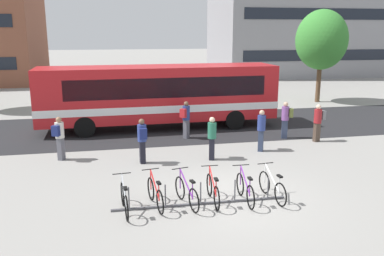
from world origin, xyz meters
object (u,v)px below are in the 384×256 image
at_px(parked_bicycle_purple_2, 187,193).
at_px(commuter_navy_pack_4, 59,135).
at_px(parked_bicycle_red_3, 213,190).
at_px(street_tree_0, 322,40).
at_px(commuter_black_pack_2, 261,127).
at_px(commuter_black_pack_6, 212,135).
at_px(commuter_red_pack_5, 186,117).
at_px(commuter_grey_pack_3, 318,120).
at_px(commuter_olive_pack_1, 286,117).
at_px(parked_bicycle_white_5, 272,187).
at_px(parked_bicycle_red_1, 155,194).
at_px(parked_bicycle_purple_4, 245,190).
at_px(city_bus, 158,94).
at_px(parked_bicycle_silver_0, 124,200).
at_px(commuter_navy_pack_0, 142,138).

relative_size(parked_bicycle_purple_2, commuter_navy_pack_4, 0.98).
relative_size(parked_bicycle_red_3, street_tree_0, 0.27).
height_order(commuter_black_pack_2, commuter_black_pack_6, commuter_black_pack_2).
bearing_deg(commuter_red_pack_5, commuter_grey_pack_3, -62.57).
bearing_deg(commuter_black_pack_2, parked_bicycle_red_3, -5.96).
bearing_deg(street_tree_0, commuter_black_pack_6, -132.86).
bearing_deg(commuter_olive_pack_1, parked_bicycle_red_3, 69.85).
height_order(parked_bicycle_white_5, commuter_black_pack_6, commuter_black_pack_6).
bearing_deg(commuter_grey_pack_3, commuter_navy_pack_4, -10.67).
xyz_separation_m(parked_bicycle_red_1, parked_bicycle_purple_4, (2.65, -0.16, 0.00)).
height_order(parked_bicycle_purple_4, commuter_navy_pack_4, commuter_navy_pack_4).
height_order(city_bus, street_tree_0, street_tree_0).
height_order(parked_bicycle_silver_0, commuter_navy_pack_4, commuter_navy_pack_4).
height_order(commuter_black_pack_2, commuter_red_pack_5, same).
xyz_separation_m(parked_bicycle_purple_4, commuter_black_pack_2, (2.31, 4.86, 0.63)).
xyz_separation_m(commuter_navy_pack_0, commuter_grey_pack_3, (8.08, 1.62, -0.01)).
bearing_deg(parked_bicycle_white_5, parked_bicycle_red_3, 80.87).
height_order(parked_bicycle_purple_2, commuter_olive_pack_1, commuter_olive_pack_1).
relative_size(parked_bicycle_silver_0, commuter_black_pack_6, 1.00).
relative_size(city_bus, commuter_grey_pack_3, 7.02).
height_order(parked_bicycle_purple_2, commuter_navy_pack_4, commuter_navy_pack_4).
bearing_deg(parked_bicycle_silver_0, commuter_black_pack_2, -54.29).
distance_m(commuter_olive_pack_1, commuter_red_pack_5, 4.67).
bearing_deg(parked_bicycle_purple_4, parked_bicycle_silver_0, 91.80).
distance_m(commuter_navy_pack_4, commuter_black_pack_6, 5.92).
bearing_deg(city_bus, commuter_black_pack_2, 125.84).
bearing_deg(parked_bicycle_purple_2, parked_bicycle_white_5, -104.27).
xyz_separation_m(commuter_grey_pack_3, commuter_navy_pack_4, (-11.20, -0.59, 0.01)).
distance_m(parked_bicycle_purple_2, parked_bicycle_purple_4, 1.75).
bearing_deg(parked_bicycle_white_5, parked_bicycle_red_1, 81.95).
xyz_separation_m(parked_bicycle_silver_0, commuter_navy_pack_4, (-2.29, 5.25, 0.61)).
bearing_deg(parked_bicycle_purple_4, commuter_grey_pack_3, -42.04).
bearing_deg(street_tree_0, commuter_grey_pack_3, -118.04).
bearing_deg(commuter_navy_pack_0, parked_bicycle_red_1, 175.35).
bearing_deg(parked_bicycle_purple_2, commuter_olive_pack_1, -55.19).
bearing_deg(commuter_navy_pack_0, commuter_olive_pack_1, -76.03).
height_order(commuter_red_pack_5, street_tree_0, street_tree_0).
bearing_deg(commuter_black_pack_2, parked_bicycle_silver_0, -21.29).
bearing_deg(parked_bicycle_purple_4, commuter_navy_pack_4, 49.18).
distance_m(parked_bicycle_red_3, commuter_black_pack_6, 4.16).
relative_size(city_bus, commuter_red_pack_5, 6.86).
relative_size(parked_bicycle_purple_2, parked_bicycle_red_3, 0.98).
bearing_deg(parked_bicycle_purple_4, parked_bicycle_red_3, 83.41).
bearing_deg(commuter_black_pack_2, commuter_navy_pack_0, -53.43).
distance_m(parked_bicycle_purple_4, commuter_olive_pack_1, 7.80).
distance_m(parked_bicycle_silver_0, commuter_olive_pack_1, 10.17).
bearing_deg(parked_bicycle_purple_4, street_tree_0, -33.35).
xyz_separation_m(parked_bicycle_purple_2, commuter_grey_pack_3, (7.12, 5.70, 0.61)).
bearing_deg(commuter_olive_pack_1, parked_bicycle_silver_0, 59.03).
xyz_separation_m(commuter_olive_pack_1, commuter_red_pack_5, (-4.59, 0.90, 0.01)).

